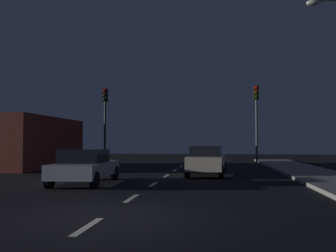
{
  "coord_description": "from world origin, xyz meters",
  "views": [
    {
      "loc": [
        2.6,
        -8.35,
        1.68
      ],
      "look_at": [
        -0.43,
        14.02,
        2.72
      ],
      "focal_mm": 39.24,
      "sensor_mm": 36.0,
      "label": 1
    }
  ],
  "objects_px": {
    "traffic_signal_right": "(256,111)",
    "car_stopped_ahead": "(207,160)",
    "traffic_signal_left": "(105,113)",
    "car_adjacent_lane": "(85,166)"
  },
  "relations": [
    {
      "from": "car_stopped_ahead",
      "to": "car_adjacent_lane",
      "type": "relative_size",
      "value": 0.89
    },
    {
      "from": "traffic_signal_left",
      "to": "traffic_signal_right",
      "type": "height_order",
      "value": "traffic_signal_left"
    },
    {
      "from": "traffic_signal_right",
      "to": "car_stopped_ahead",
      "type": "relative_size",
      "value": 1.36
    },
    {
      "from": "traffic_signal_left",
      "to": "traffic_signal_right",
      "type": "bearing_deg",
      "value": -0.0
    },
    {
      "from": "traffic_signal_right",
      "to": "car_adjacent_lane",
      "type": "relative_size",
      "value": 1.21
    },
    {
      "from": "traffic_signal_right",
      "to": "traffic_signal_left",
      "type": "bearing_deg",
      "value": 180.0
    },
    {
      "from": "car_adjacent_lane",
      "to": "traffic_signal_right",
      "type": "bearing_deg",
      "value": 51.07
    },
    {
      "from": "car_stopped_ahead",
      "to": "car_adjacent_lane",
      "type": "bearing_deg",
      "value": -136.72
    },
    {
      "from": "traffic_signal_right",
      "to": "car_stopped_ahead",
      "type": "bearing_deg",
      "value": -120.45
    },
    {
      "from": "traffic_signal_left",
      "to": "car_adjacent_lane",
      "type": "distance_m",
      "value": 10.47
    }
  ]
}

